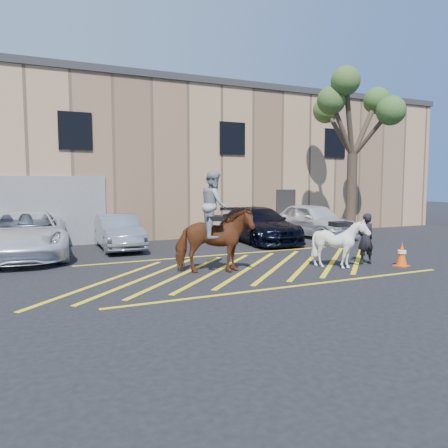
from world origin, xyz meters
name	(u,v)px	position (x,y,z in m)	size (l,w,h in m)	color
ground	(244,266)	(0.00, 0.00, 0.00)	(90.00, 90.00, 0.00)	black
car_white_pickup	(25,234)	(-5.99, 4.54, 0.80)	(2.64, 5.73, 1.59)	white
car_silver_sedan	(118,232)	(-2.74, 5.16, 0.66)	(1.40, 4.01, 1.32)	gray
car_blue_suv	(259,225)	(3.15, 4.68, 0.74)	(2.07, 5.10, 1.48)	black
car_white_suv	(313,220)	(6.29, 5.08, 0.79)	(1.87, 4.65, 1.59)	white
handler	(366,239)	(3.62, -1.22, 0.80)	(0.58, 0.38, 1.59)	black
warehouse	(142,162)	(-0.01, 11.99, 3.65)	(32.42, 10.20, 7.30)	tan
hatching_zone	(249,268)	(0.00, -0.30, 0.01)	(12.60, 5.12, 0.01)	yellow
mounted_bay	(214,232)	(-1.22, -0.48, 1.15)	(2.36, 1.60, 2.85)	maroon
saddled_white	(340,243)	(2.45, -1.44, 0.75)	(1.29, 1.43, 1.48)	white
traffic_cone	(402,254)	(4.35, -1.99, 0.37)	(0.47, 0.47, 0.73)	#FF4B0A
tree	(353,110)	(7.15, 3.51, 5.69)	(3.99, 4.37, 7.31)	#423328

